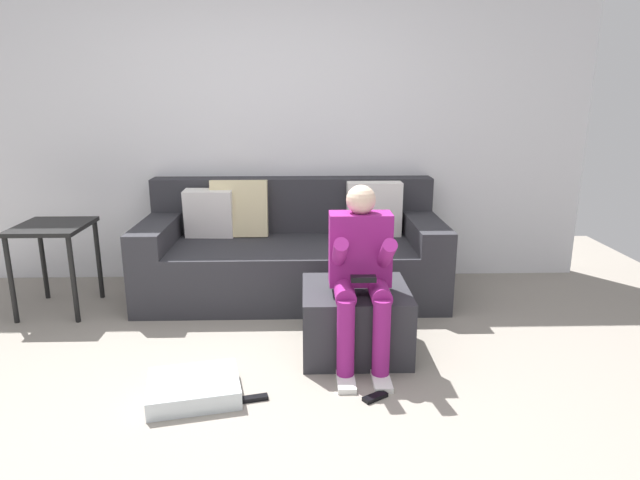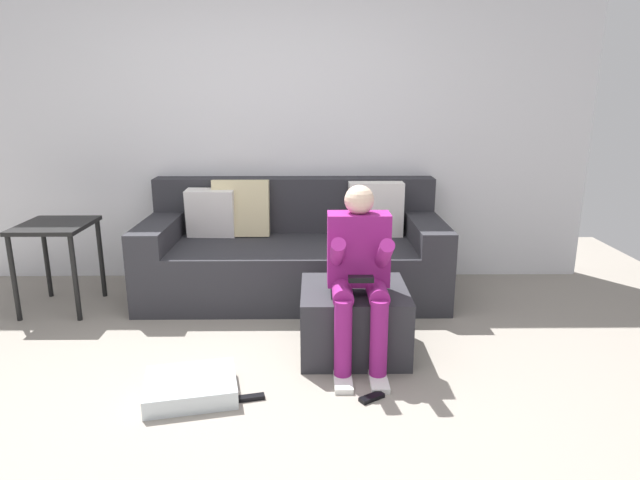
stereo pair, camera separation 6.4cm
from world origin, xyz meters
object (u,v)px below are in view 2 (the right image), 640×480
(storage_bin, at_px, (191,387))
(remote_near_ottoman, at_px, (372,398))
(couch_sectional, at_px, (293,253))
(side_table, at_px, (56,238))
(ottoman, at_px, (354,320))
(person_seated, at_px, (359,268))
(remote_by_storage_bin, at_px, (248,398))

(storage_bin, relative_size, remote_near_ottoman, 3.34)
(couch_sectional, relative_size, side_table, 3.56)
(ottoman, distance_m, storage_bin, 1.05)
(person_seated, bearing_deg, remote_by_storage_bin, -146.03)
(person_seated, bearing_deg, side_table, 157.19)
(ottoman, relative_size, storage_bin, 1.37)
(storage_bin, xyz_separation_m, remote_near_ottoman, (0.96, -0.05, -0.04))
(ottoman, relative_size, remote_by_storage_bin, 3.82)
(ottoman, relative_size, side_table, 0.99)
(couch_sectional, height_order, storage_bin, couch_sectional)
(couch_sectional, height_order, remote_by_storage_bin, couch_sectional)
(ottoman, height_order, side_table, side_table)
(remote_by_storage_bin, bearing_deg, ottoman, 30.43)
(remote_near_ottoman, bearing_deg, side_table, 115.78)
(storage_bin, distance_m, remote_near_ottoman, 0.96)
(couch_sectional, bearing_deg, person_seated, -70.83)
(remote_near_ottoman, bearing_deg, storage_bin, 143.75)
(storage_bin, distance_m, side_table, 1.83)
(storage_bin, height_order, remote_by_storage_bin, storage_bin)
(ottoman, xyz_separation_m, remote_by_storage_bin, (-0.59, -0.57, -0.20))
(person_seated, height_order, remote_near_ottoman, person_seated)
(couch_sectional, height_order, person_seated, person_seated)
(ottoman, bearing_deg, person_seated, -84.72)
(side_table, bearing_deg, remote_near_ottoman, -31.00)
(ottoman, bearing_deg, remote_near_ottoman, -84.23)
(side_table, bearing_deg, storage_bin, -45.84)
(person_seated, xyz_separation_m, remote_by_storage_bin, (-0.61, -0.41, -0.58))
(couch_sectional, xyz_separation_m, remote_near_ottoman, (0.47, -1.63, -0.32))
(person_seated, distance_m, storage_bin, 1.13)
(ottoman, distance_m, remote_near_ottoman, 0.61)
(ottoman, xyz_separation_m, person_seated, (0.01, -0.16, 0.39))
(ottoman, bearing_deg, remote_by_storage_bin, -136.14)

